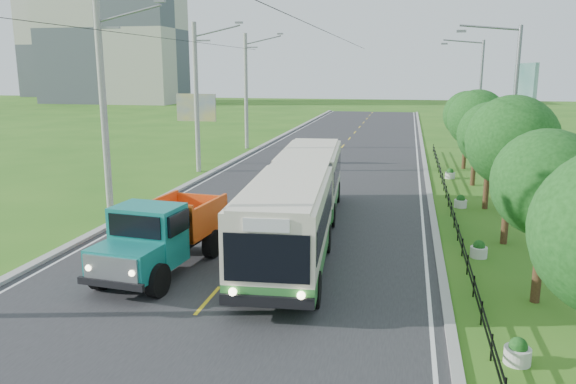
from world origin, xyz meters
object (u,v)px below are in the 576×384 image
(pole_near, at_px, (104,110))
(planter_front, at_px, (518,352))
(bus, at_px, (300,195))
(dump_truck, at_px, (162,231))
(streetlight_mid, at_px, (510,112))
(billboard_left, at_px, (196,112))
(billboard_right, at_px, (523,97))
(tree_second, at_px, (547,188))
(pole_far, at_px, (246,91))
(tree_third, at_px, (513,146))
(planter_far, at_px, (450,174))
(tree_fourth, at_px, (491,138))
(planter_near, at_px, (479,250))
(tree_fifth, at_px, (477,122))
(tree_back, at_px, (467,117))
(planter_mid, at_px, (461,202))
(pole_mid, at_px, (197,97))
(streetlight_far, at_px, (477,98))

(pole_near, xyz_separation_m, planter_front, (16.86, -11.00, -4.81))
(bus, bearing_deg, dump_truck, -135.13)
(streetlight_mid, height_order, billboard_left, streetlight_mid)
(streetlight_mid, height_order, billboard_right, streetlight_mid)
(tree_second, xyz_separation_m, bus, (-8.29, 4.69, -1.62))
(pole_far, xyz_separation_m, streetlight_mid, (18.90, -19.00, -0.19))
(tree_third, xyz_separation_m, planter_far, (-1.26, 13.86, -3.70))
(tree_fourth, bearing_deg, dump_truck, -135.76)
(billboard_left, distance_m, bus, 20.52)
(tree_third, bearing_deg, pole_far, 126.09)
(planter_near, bearing_deg, tree_fourth, 81.23)
(tree_fifth, distance_m, tree_back, 6.00)
(pole_far, bearing_deg, billboard_left, -97.83)
(tree_third, distance_m, bus, 8.65)
(tree_fourth, xyz_separation_m, planter_far, (-1.26, 7.86, -3.30))
(tree_back, relative_size, dump_truck, 0.88)
(tree_second, relative_size, tree_third, 0.88)
(tree_second, distance_m, tree_fourth, 12.00)
(tree_third, xyz_separation_m, dump_truck, (-12.30, -5.97, -2.54))
(tree_fourth, height_order, billboard_left, tree_fourth)
(planter_near, bearing_deg, tree_third, 59.59)
(planter_near, relative_size, dump_truck, 0.11)
(pole_far, xyz_separation_m, billboard_left, (-1.24, -9.00, -1.23))
(planter_mid, relative_size, dump_truck, 0.11)
(planter_near, bearing_deg, billboard_right, 75.20)
(tree_second, xyz_separation_m, streetlight_mid, (0.79, 11.86, 1.38))
(tree_third, relative_size, tree_fifth, 1.03)
(tree_fourth, height_order, planter_front, tree_fourth)
(tree_second, relative_size, tree_back, 0.96)
(billboard_right, distance_m, dump_truck, 23.46)
(pole_far, xyz_separation_m, planter_front, (16.86, -35.00, -4.81))
(tree_fourth, height_order, planter_near, tree_fourth)
(billboard_right, bearing_deg, pole_near, -151.86)
(tree_fourth, bearing_deg, tree_back, 90.00)
(pole_mid, relative_size, tree_fifth, 1.72)
(billboard_left, bearing_deg, tree_fifth, -11.28)
(planter_front, relative_size, planter_mid, 1.00)
(streetlight_far, xyz_separation_m, planter_mid, (-2.04, -14.00, -4.62))
(streetlight_far, xyz_separation_m, planter_far, (-2.04, -6.00, -4.62))
(streetlight_far, bearing_deg, tree_second, -91.74)
(tree_third, distance_m, planter_mid, 7.04)
(tree_second, distance_m, planter_front, 5.40)
(planter_front, bearing_deg, bus, 128.54)
(tree_second, relative_size, planter_front, 7.91)
(streetlight_mid, xyz_separation_m, billboard_right, (1.66, 6.00, 0.44))
(streetlight_far, height_order, billboard_left, streetlight_far)
(streetlight_mid, distance_m, streetlight_far, 14.00)
(tree_second, relative_size, billboard_right, 0.73)
(tree_fifth, height_order, bus, tree_fifth)
(pole_near, bearing_deg, tree_fifth, 31.59)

